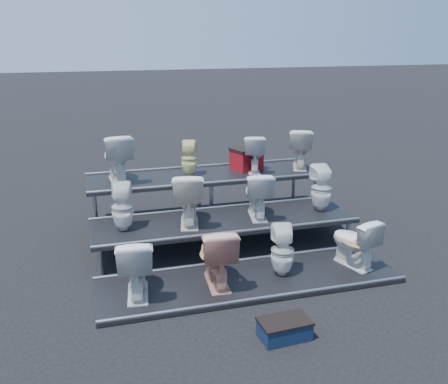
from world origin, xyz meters
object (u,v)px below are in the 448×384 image
object	(u,v)px
toilet_5	(188,198)
toilet_3	(354,242)
toilet_7	(321,188)
toilet_6	(257,194)
toilet_1	(216,255)
step_stool	(284,330)
toilet_2	(282,251)
toilet_8	(117,158)
toilet_11	(300,148)
toilet_9	(189,159)
toilet_10	(254,153)
red_crate	(246,160)
toilet_4	(122,207)
toilet_0	(136,265)

from	to	relation	value
toilet_5	toilet_3	bearing A→B (deg)	160.91
toilet_7	toilet_3	bearing A→B (deg)	88.64
toilet_6	toilet_1	bearing A→B (deg)	61.60
toilet_1	step_stool	size ratio (longest dim) A/B	1.50
toilet_2	toilet_8	xyz separation A→B (m)	(-2.03, 2.60, 0.86)
toilet_7	toilet_11	size ratio (longest dim) A/B	1.02
toilet_8	step_stool	bearing A→B (deg)	105.09
toilet_2	toilet_7	world-z (taller)	toilet_7
toilet_5	toilet_7	size ratio (longest dim) A/B	1.09
toilet_3	toilet_9	xyz separation A→B (m)	(-1.88, 2.60, 0.75)
toilet_5	toilet_11	size ratio (longest dim) A/B	1.11
toilet_2	toilet_9	size ratio (longest dim) A/B	1.15
toilet_7	toilet_10	distance (m)	1.55
step_stool	red_crate	bearing A→B (deg)	74.14
toilet_4	toilet_11	size ratio (longest dim) A/B	0.96
toilet_4	toilet_10	world-z (taller)	toilet_10
toilet_0	toilet_8	bearing A→B (deg)	-83.52
toilet_4	red_crate	xyz separation A→B (m)	(2.43, 1.43, 0.22)
toilet_2	toilet_4	world-z (taller)	toilet_4
toilet_6	toilet_5	bearing A→B (deg)	10.02
red_crate	toilet_0	bearing A→B (deg)	-153.18
toilet_8	red_crate	distance (m)	2.41
toilet_2	step_stool	distance (m)	1.49
toilet_2	toilet_10	size ratio (longest dim) A/B	1.06
toilet_2	step_stool	size ratio (longest dim) A/B	1.30
toilet_3	toilet_6	world-z (taller)	toilet_6
toilet_6	step_stool	bearing A→B (deg)	87.42
toilet_9	toilet_11	xyz separation A→B (m)	(2.15, 0.00, 0.06)
toilet_4	toilet_7	distance (m)	3.29
toilet_2	toilet_5	world-z (taller)	toilet_5
toilet_5	toilet_8	distance (m)	1.67
toilet_3	red_crate	xyz separation A→B (m)	(-0.75, 2.73, 0.61)
toilet_10	red_crate	world-z (taller)	toilet_10
toilet_0	toilet_5	bearing A→B (deg)	-120.37
toilet_8	red_crate	size ratio (longest dim) A/B	1.65
toilet_4	red_crate	world-z (taller)	red_crate
toilet_2	toilet_3	bearing A→B (deg)	-166.72
toilet_2	red_crate	xyz separation A→B (m)	(0.36, 2.73, 0.62)
toilet_4	toilet_9	xyz separation A→B (m)	(1.31, 1.30, 0.35)
toilet_1	toilet_3	world-z (taller)	toilet_1
toilet_0	step_stool	world-z (taller)	toilet_0
toilet_2	toilet_0	bearing A→B (deg)	13.28
toilet_5	toilet_10	bearing A→B (deg)	-127.58
toilet_0	toilet_9	distance (m)	2.98
toilet_4	toilet_2	bearing A→B (deg)	153.11
toilet_5	toilet_8	size ratio (longest dim) A/B	1.00
toilet_4	step_stool	xyz separation A→B (m)	(1.55, -2.66, -0.73)
toilet_1	toilet_5	distance (m)	1.36
toilet_7	toilet_0	bearing A→B (deg)	24.76
toilet_8	toilet_11	distance (m)	3.42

